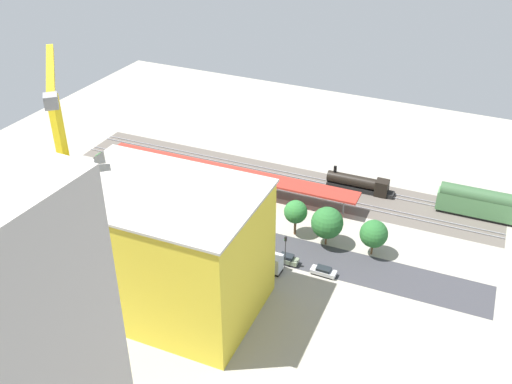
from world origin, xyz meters
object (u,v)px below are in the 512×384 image
Objects in this scene: platform_canopy_near at (227,171)px; parked_car_1 at (287,259)px; parked_car_0 at (323,272)px; box_truck_1 at (240,250)px; parked_car_3 at (225,243)px; tower_crane at (64,155)px; street_tree_2 at (106,166)px; street_tree_0 at (374,234)px; locomotive at (361,184)px; construction_building at (164,250)px; box_truck_0 at (258,260)px; traffic_light at (285,247)px; passenger_coach at (482,203)px; street_tree_1 at (296,212)px; street_tree_3 at (327,223)px; parked_car_2 at (255,252)px.

parked_car_1 is (-21.90, 19.36, -3.47)m from platform_canopy_near.
box_truck_1 is (15.54, 1.93, 1.10)m from parked_car_0.
tower_crane is at bearing 29.32° from parked_car_3.
street_tree_2 is (52.57, -8.53, 5.21)m from parked_car_0.
street_tree_2 is (58.71, 0.95, 1.34)m from street_tree_0.
construction_building reaches higher than locomotive.
parked_car_1 is at bearing -179.88° from parked_car_3.
box_truck_0 reaches higher than parked_car_0.
parked_car_0 is 19.80m from parked_car_3.
traffic_light reaches higher than locomotive.
street_tree_0 reaches higher than parked_car_0.
passenger_coach is 2.34× the size of street_tree_1.
traffic_light is (6.98, 0.92, 3.76)m from parked_car_0.
parked_car_1 is 46.43m from street_tree_2.
parked_car_0 is 0.57× the size of street_tree_3.
passenger_coach reaches higher than parked_car_0.
street_tree_0 is 16.74m from traffic_light.
passenger_coach is 2.57× the size of traffic_light.
tower_crane reaches higher than traffic_light.
locomotive is 62.59m from tower_crane.
box_truck_0 is (-8.42, 3.27, 1.01)m from parked_car_3.
street_tree_3 is at bearing -153.79° from parked_car_3.
parked_car_2 is at bearing 4.19° from parked_car_1.
box_truck_0 is at bearing -162.89° from tower_crane.
box_truck_1 is 17.13m from street_tree_3.
platform_canopy_near is 28.85m from box_truck_0.
street_tree_0 is (-6.14, -9.48, 3.87)m from parked_car_0.
locomotive is at bearing -105.42° from box_truck_0.
construction_building is 19.46m from box_truck_0.
street_tree_1 is at bearing 152.85° from platform_canopy_near.
passenger_coach is 65.58m from construction_building.
box_truck_0 is at bearing 79.87° from street_tree_1.
locomotive is 0.50× the size of construction_building.
street_tree_3 is at bearing 4.16° from street_tree_0.
construction_building is at bearing 102.03° from platform_canopy_near.
traffic_light reaches higher than box_truck_1.
parked_car_0 is 53.51m from street_tree_2.
parked_car_1 is at bearing 80.51° from locomotive.
passenger_coach is at bearing -134.41° from parked_car_1.
box_truck_0 is (34.14, 33.82, -1.64)m from passenger_coach.
street_tree_0 reaches higher than box_truck_1.
street_tree_0 is (-13.29, -9.08, 3.75)m from parked_car_1.
parked_car_3 is at bearing -28.29° from box_truck_1.
street_tree_1 is at bearing -46.22° from parked_car_0.
tower_crane reaches higher than street_tree_1.
parked_car_1 is at bearing 45.59° from passenger_coach.
tower_crane reaches higher than construction_building.
construction_building is at bearing 55.66° from box_truck_0.
platform_canopy_near is 5.87× the size of box_truck_1.
street_tree_3 reaches higher than passenger_coach.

